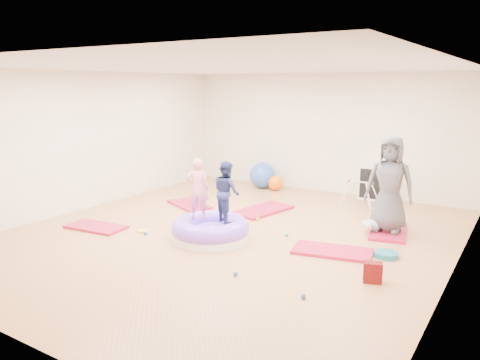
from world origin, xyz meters
The scene contains 19 objects.
room centered at (0.00, 0.00, 1.40)m, with size 7.01×8.01×2.81m.
gym_mat_front_left centered at (-2.23, -1.02, 0.02)m, with size 1.08×0.54×0.04m, color #B02244.
gym_mat_mid_left centered at (-1.81, 1.14, 0.02)m, with size 1.08×0.54×0.05m, color #B02244.
gym_mat_center_back centered at (-0.26, 1.57, 0.03)m, with size 1.30×0.65×0.05m, color #B02244.
gym_mat_right centered at (1.82, 0.07, 0.02)m, with size 1.19×0.59×0.05m, color #B02244.
gym_mat_rear_right centered at (2.28, 1.54, 0.02)m, with size 1.16×0.58×0.05m, color #B02244.
inflatable_cushion centered at (-0.12, -0.43, 0.16)m, with size 1.30×1.30×0.41m.
child_pink centered at (-0.38, -0.41, 0.89)m, with size 0.37×0.24×1.02m, color pink.
child_navy centered at (0.13, -0.31, 0.88)m, with size 0.49×0.38×1.00m, color navy.
adult_caregiver centered at (2.26, 1.49, 0.87)m, with size 0.81×0.53×1.65m, color #48484D.
infant centered at (2.03, 1.32, 0.15)m, with size 0.34×0.34×0.20m.
ball_pit_balls centered at (0.31, -0.06, 0.03)m, with size 4.24×2.68×0.07m.
exercise_ball_blue centered at (-1.36, 3.50, 0.32)m, with size 0.65×0.65×0.65m, color #2D55AD.
exercise_ball_orange centered at (-0.96, 3.43, 0.18)m, with size 0.37×0.37×0.37m, color #F96105.
infant_play_gym centered at (1.24, 3.12, 0.35)m, with size 0.68×0.65×0.52m.
cube_shelf centered at (1.39, 3.79, 0.38)m, with size 0.77×0.38×0.77m.
balance_disc centered at (2.57, 0.32, 0.04)m, with size 0.35×0.35×0.08m, color #1B6F79.
backpack centered at (2.67, -0.69, 0.14)m, with size 0.24×0.15×0.27m, color #A10C0F.
yellow_toy centered at (-1.37, -0.72, 0.02)m, with size 0.21×0.21×0.03m, color gold.
Camera 1 is at (4.27, -6.43, 2.52)m, focal length 35.00 mm.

